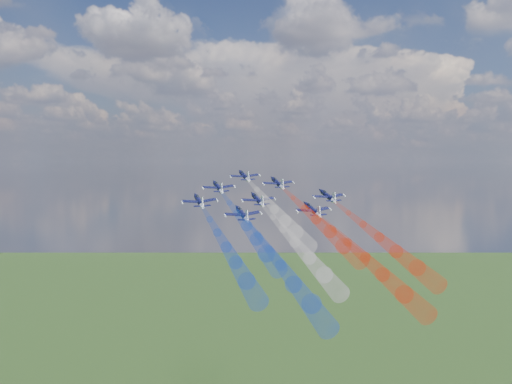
% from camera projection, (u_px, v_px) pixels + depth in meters
% --- Properties ---
extents(jet_lead, '(16.31, 17.03, 7.29)m').
position_uv_depth(jet_lead, '(244.00, 176.00, 185.57)').
color(jet_lead, black).
extents(trail_lead, '(33.52, 44.05, 18.42)m').
position_uv_depth(trail_lead, '(275.00, 209.00, 156.93)').
color(trail_lead, white).
extents(jet_inner_left, '(16.31, 17.03, 7.29)m').
position_uv_depth(jet_inner_left, '(218.00, 187.00, 173.19)').
color(jet_inner_left, black).
extents(trail_inner_left, '(33.52, 44.05, 18.42)m').
position_uv_depth(trail_inner_left, '(246.00, 225.00, 144.55)').
color(trail_inner_left, blue).
extents(jet_inner_right, '(16.31, 17.03, 7.29)m').
position_uv_depth(jet_inner_right, '(277.00, 183.00, 176.88)').
color(jet_inner_right, black).
extents(trail_inner_right, '(33.52, 44.05, 18.42)m').
position_uv_depth(trail_inner_right, '(316.00, 219.00, 148.24)').
color(trail_inner_right, red).
extents(jet_outer_left, '(16.31, 17.03, 7.29)m').
position_uv_depth(jet_outer_left, '(199.00, 201.00, 158.50)').
color(jet_outer_left, black).
extents(trail_outer_left, '(33.52, 44.05, 18.42)m').
position_uv_depth(trail_outer_left, '(226.00, 247.00, 129.86)').
color(trail_outer_left, blue).
extents(jet_center_third, '(16.31, 17.03, 7.29)m').
position_uv_depth(jet_center_third, '(258.00, 199.00, 165.24)').
color(jet_center_third, black).
extents(trail_center_third, '(33.52, 44.05, 18.42)m').
position_uv_depth(trail_center_third, '(295.00, 243.00, 136.60)').
color(trail_center_third, white).
extents(jet_outer_right, '(16.31, 17.03, 7.29)m').
position_uv_depth(jet_outer_right, '(328.00, 196.00, 169.32)').
color(jet_outer_right, black).
extents(trail_outer_right, '(33.52, 44.05, 18.42)m').
position_uv_depth(trail_outer_right, '(379.00, 237.00, 140.67)').
color(trail_outer_right, red).
extents(jet_rear_left, '(16.31, 17.03, 7.29)m').
position_uv_depth(jet_rear_left, '(242.00, 214.00, 151.08)').
color(jet_rear_left, black).
extents(trail_rear_left, '(33.52, 44.05, 18.42)m').
position_uv_depth(trail_rear_left, '(281.00, 265.00, 122.44)').
color(trail_rear_left, blue).
extents(jet_rear_right, '(16.31, 17.03, 7.29)m').
position_uv_depth(jet_rear_right, '(312.00, 210.00, 157.88)').
color(jet_rear_right, black).
extents(trail_rear_right, '(33.52, 44.05, 18.42)m').
position_uv_depth(trail_rear_right, '(364.00, 257.00, 129.24)').
color(trail_rear_right, red).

